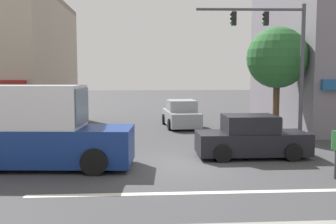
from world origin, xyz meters
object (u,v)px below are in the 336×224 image
at_px(street_tree, 277,58).
at_px(box_truck_crossing_leftbound, 41,130).
at_px(sedan_waiting_far, 251,138).
at_px(traffic_light_mast, 281,50).
at_px(sedan_parked_curbside, 181,115).

relative_size(street_tree, box_truck_crossing_leftbound, 0.95).
relative_size(street_tree, sedan_waiting_far, 1.32).
xyz_separation_m(traffic_light_mast, sedan_waiting_far, (-2.15, -3.11, -3.46)).
distance_m(street_tree, sedan_parked_curbside, 6.49).
bearing_deg(traffic_light_mast, box_truck_crossing_leftbound, -155.87).
xyz_separation_m(traffic_light_mast, box_truck_crossing_leftbound, (-9.58, -4.29, -2.92)).
relative_size(sedan_waiting_far, sedan_parked_curbside, 0.97).
distance_m(traffic_light_mast, box_truck_crossing_leftbound, 10.90).
xyz_separation_m(sedan_waiting_far, box_truck_crossing_leftbound, (-7.43, -1.18, 0.54)).
bearing_deg(box_truck_crossing_leftbound, sedan_parked_curbside, 59.76).
bearing_deg(street_tree, sedan_parked_curbside, 141.75).
bearing_deg(street_tree, traffic_light_mast, -104.90).
bearing_deg(box_truck_crossing_leftbound, street_tree, 31.43).
distance_m(traffic_light_mast, sedan_parked_curbside, 7.51).
height_order(street_tree, traffic_light_mast, traffic_light_mast).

